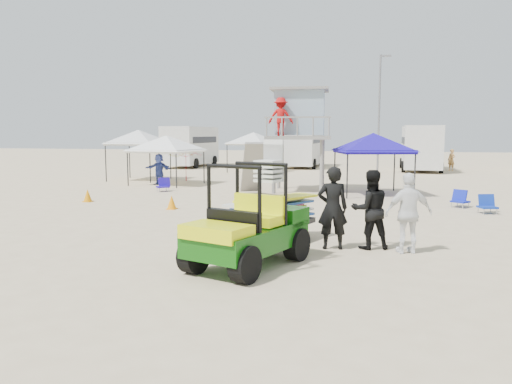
% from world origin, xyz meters
% --- Properties ---
extents(ground, '(140.00, 140.00, 0.00)m').
position_xyz_m(ground, '(0.00, 0.00, 0.00)').
color(ground, beige).
rests_on(ground, ground).
extents(utility_cart, '(2.14, 3.00, 2.06)m').
position_xyz_m(utility_cart, '(0.80, 1.05, 0.96)').
color(utility_cart, '#0E4D0C').
rests_on(utility_cart, ground).
extents(surf_trailer, '(1.94, 2.68, 2.24)m').
position_xyz_m(surf_trailer, '(0.80, 3.38, 0.91)').
color(surf_trailer, black).
rests_on(surf_trailer, ground).
extents(man_left, '(0.79, 0.60, 1.94)m').
position_xyz_m(man_left, '(2.32, 3.08, 0.97)').
color(man_left, black).
rests_on(man_left, ground).
extents(man_mid, '(1.08, 0.96, 1.86)m').
position_xyz_m(man_mid, '(3.17, 3.33, 0.93)').
color(man_mid, black).
rests_on(man_mid, ground).
extents(man_right, '(1.16, 0.77, 1.82)m').
position_xyz_m(man_right, '(4.02, 3.08, 0.91)').
color(man_right, white).
rests_on(man_right, ground).
extents(lifeguard_tower, '(3.20, 3.20, 4.67)m').
position_xyz_m(lifeguard_tower, '(-0.50, 14.74, 3.48)').
color(lifeguard_tower, gray).
rests_on(lifeguard_tower, ground).
extents(canopy_blue, '(3.70, 3.70, 3.13)m').
position_xyz_m(canopy_blue, '(2.95, 14.19, 2.58)').
color(canopy_blue, black).
rests_on(canopy_blue, ground).
extents(canopy_white_a, '(3.43, 3.43, 3.00)m').
position_xyz_m(canopy_white_a, '(-7.74, 15.97, 2.45)').
color(canopy_white_a, black).
rests_on(canopy_white_a, ground).
extents(canopy_white_b, '(2.88, 2.88, 3.32)m').
position_xyz_m(canopy_white_b, '(-10.35, 17.85, 2.77)').
color(canopy_white_b, black).
rests_on(canopy_white_b, ground).
extents(canopy_white_c, '(3.49, 3.49, 3.19)m').
position_xyz_m(canopy_white_c, '(-5.48, 25.50, 2.65)').
color(canopy_white_c, black).
rests_on(canopy_white_c, ground).
extents(umbrella_a, '(2.39, 2.42, 1.79)m').
position_xyz_m(umbrella_a, '(-7.49, 17.97, 0.89)').
color(umbrella_a, red).
rests_on(umbrella_a, ground).
extents(umbrella_b, '(2.85, 2.85, 1.85)m').
position_xyz_m(umbrella_b, '(-7.63, 17.00, 0.92)').
color(umbrella_b, '#CFD813').
rests_on(umbrella_b, ground).
extents(cone_near, '(0.34, 0.34, 0.50)m').
position_xyz_m(cone_near, '(-3.88, 7.88, 0.25)').
color(cone_near, orange).
rests_on(cone_near, ground).
extents(cone_far, '(0.34, 0.34, 0.50)m').
position_xyz_m(cone_far, '(-7.91, 8.85, 0.25)').
color(cone_far, orange).
rests_on(cone_far, ground).
extents(beach_chair_a, '(0.74, 0.85, 0.64)m').
position_xyz_m(beach_chair_a, '(-6.56, 12.98, 0.31)').
color(beach_chair_a, '#220FA5').
rests_on(beach_chair_a, ground).
extents(beach_chair_b, '(0.67, 0.72, 0.64)m').
position_xyz_m(beach_chair_b, '(6.87, 9.72, 0.31)').
color(beach_chair_b, '#0E2EA2').
rests_on(beach_chair_b, ground).
extents(beach_chair_c, '(0.73, 0.84, 0.64)m').
position_xyz_m(beach_chair_c, '(6.19, 11.01, 0.31)').
color(beach_chair_c, '#101EB4').
rests_on(beach_chair_c, ground).
extents(rv_far_left, '(2.64, 6.80, 3.25)m').
position_xyz_m(rv_far_left, '(-12.00, 29.99, 1.80)').
color(rv_far_left, silver).
rests_on(rv_far_left, ground).
extents(rv_mid_left, '(2.65, 6.50, 3.25)m').
position_xyz_m(rv_mid_left, '(-3.00, 31.49, 1.80)').
color(rv_mid_left, silver).
rests_on(rv_mid_left, ground).
extents(rv_mid_right, '(2.64, 7.00, 3.25)m').
position_xyz_m(rv_mid_right, '(6.00, 29.99, 1.80)').
color(rv_mid_right, silver).
rests_on(rv_mid_right, ground).
extents(light_pole_left, '(0.14, 0.14, 8.00)m').
position_xyz_m(light_pole_left, '(3.00, 27.00, 4.00)').
color(light_pole_left, slate).
rests_on(light_pole_left, ground).
extents(distant_beachgoers, '(17.40, 15.27, 1.65)m').
position_xyz_m(distant_beachgoers, '(-4.52, 18.89, 0.82)').
color(distant_beachgoers, tan).
rests_on(distant_beachgoers, ground).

